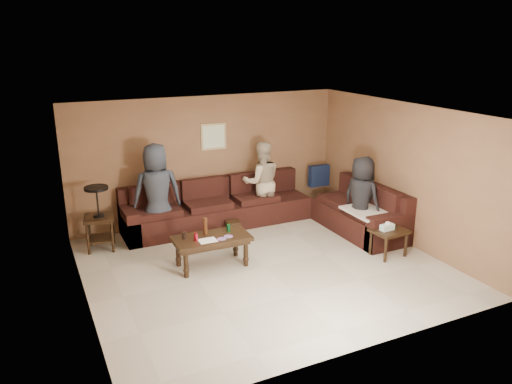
# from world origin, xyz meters

# --- Properties ---
(room) EXTENTS (5.60, 5.50, 2.50)m
(room) POSITION_xyz_m (0.00, 0.00, 1.66)
(room) COLOR #BBB59E
(room) RESTS_ON ground
(sectional_sofa) EXTENTS (4.65, 2.90, 0.97)m
(sectional_sofa) POSITION_xyz_m (0.81, 1.52, 0.33)
(sectional_sofa) COLOR black
(sectional_sofa) RESTS_ON ground
(coffee_table) EXTENTS (1.24, 0.64, 0.79)m
(coffee_table) POSITION_xyz_m (-0.75, 0.41, 0.43)
(coffee_table) COLOR black
(coffee_table) RESTS_ON ground
(end_table_left) EXTENTS (0.59, 0.59, 1.14)m
(end_table_left) POSITION_xyz_m (-2.27, 1.88, 0.60)
(end_table_left) COLOR black
(end_table_left) RESTS_ON ground
(side_table_right) EXTENTS (0.61, 0.51, 0.62)m
(side_table_right) POSITION_xyz_m (2.09, -0.50, 0.41)
(side_table_right) COLOR black
(side_table_right) RESTS_ON ground
(waste_bin) EXTENTS (0.28, 0.28, 0.30)m
(waste_bin) POSITION_xyz_m (0.05, 1.42, 0.15)
(waste_bin) COLOR black
(waste_bin) RESTS_ON ground
(wall_art) EXTENTS (0.52, 0.04, 0.52)m
(wall_art) POSITION_xyz_m (0.10, 2.48, 1.70)
(wall_art) COLOR tan
(wall_art) RESTS_ON ground
(person_left) EXTENTS (0.92, 0.65, 1.79)m
(person_left) POSITION_xyz_m (-1.23, 1.89, 0.90)
(person_left) COLOR #2B313C
(person_left) RESTS_ON ground
(person_middle) EXTENTS (0.90, 0.76, 1.62)m
(person_middle) POSITION_xyz_m (0.90, 1.95, 0.81)
(person_middle) COLOR #BDAC8C
(person_middle) RESTS_ON ground
(person_right) EXTENTS (0.69, 0.87, 1.55)m
(person_right) POSITION_xyz_m (2.12, 0.34, 0.78)
(person_right) COLOR black
(person_right) RESTS_ON ground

